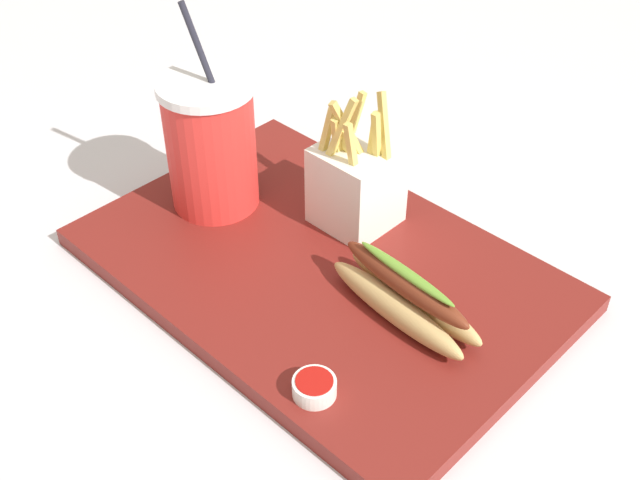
# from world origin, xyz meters

# --- Properties ---
(ground_plane) EXTENTS (2.40, 2.40, 0.02)m
(ground_plane) POSITION_xyz_m (0.00, 0.00, -0.01)
(ground_plane) COLOR silver
(food_tray) EXTENTS (0.50, 0.33, 0.02)m
(food_tray) POSITION_xyz_m (0.00, 0.00, 0.01)
(food_tray) COLOR maroon
(food_tray) RESTS_ON ground_plane
(soda_cup) EXTENTS (0.11, 0.11, 0.24)m
(soda_cup) POSITION_xyz_m (0.16, 0.01, 0.10)
(soda_cup) COLOR red
(soda_cup) RESTS_ON food_tray
(fries_basket) EXTENTS (0.08, 0.08, 0.17)m
(fries_basket) POSITION_xyz_m (0.02, -0.08, 0.07)
(fries_basket) COLOR white
(fries_basket) RESTS_ON food_tray
(hot_dog_1) EXTENTS (0.18, 0.07, 0.06)m
(hot_dog_1) POSITION_xyz_m (-0.11, -0.00, 0.04)
(hot_dog_1) COLOR tan
(hot_dog_1) RESTS_ON food_tray
(ketchup_cup_1) EXTENTS (0.04, 0.04, 0.02)m
(ketchup_cup_1) POSITION_xyz_m (-0.12, 0.13, 0.03)
(ketchup_cup_1) COLOR white
(ketchup_cup_1) RESTS_ON food_tray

